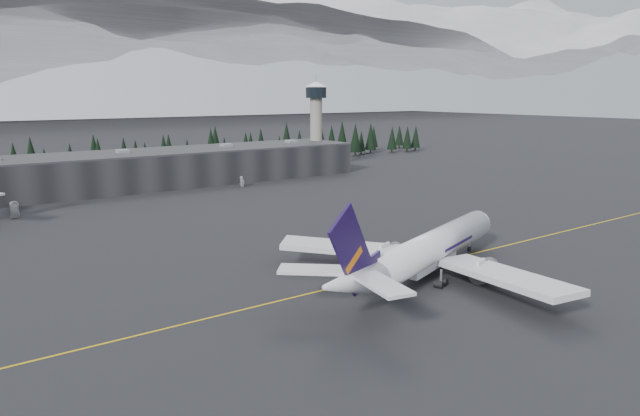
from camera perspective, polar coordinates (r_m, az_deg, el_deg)
ground at (r=109.13m, az=6.15°, el=-6.34°), size 1400.00×1400.00×0.00m
taxiline at (r=107.72m, az=6.86°, el=-6.59°), size 400.00×0.40×0.02m
terminal at (r=215.62m, az=-16.47°, el=3.81°), size 160.00×30.00×12.60m
control_tower at (r=251.25m, az=-0.39°, el=9.22°), size 10.00×10.00×37.70m
treeline at (r=250.54m, az=-19.29°, el=4.92°), size 360.00×20.00×15.00m
jet_main at (r=103.86m, az=10.18°, el=-4.44°), size 59.77×53.68×18.11m
gse_vehicle_a at (r=174.04m, az=-28.21°, el=-0.71°), size 2.99×5.06×1.32m
gse_vehicle_b at (r=207.03m, az=-7.76°, el=2.30°), size 4.00×1.83×1.33m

